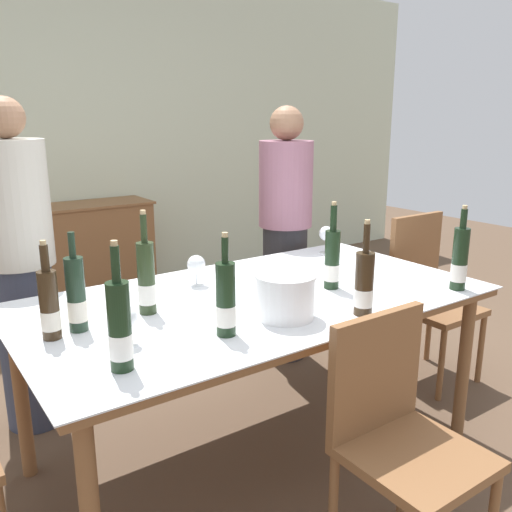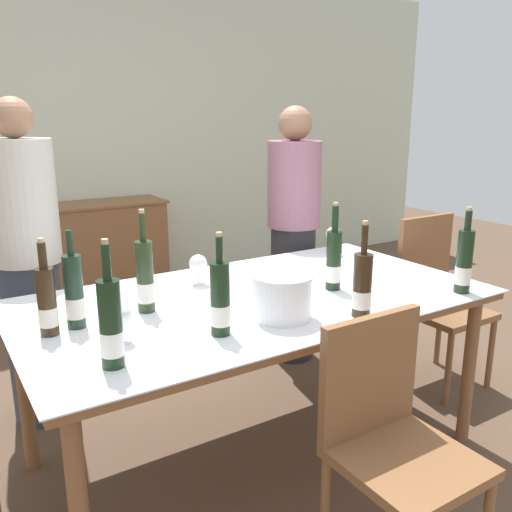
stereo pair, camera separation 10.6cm
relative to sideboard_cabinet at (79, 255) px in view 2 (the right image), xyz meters
The scene contains 20 objects.
ground_plane 2.61m from the sideboard_cabinet, 87.44° to the right, with size 12.00×12.00×0.00m, color brown.
back_wall 1.03m from the sideboard_cabinet, 68.41° to the left, with size 8.00×0.10×2.80m.
sideboard_cabinet is the anchor object (origin of this frame).
dining_table 2.59m from the sideboard_cabinet, 87.44° to the right, with size 2.01×1.09×0.78m.
ice_bucket 2.88m from the sideboard_cabinet, 88.79° to the right, with size 0.24×0.24×0.17m.
wine_bottle_0 3.19m from the sideboard_cabinet, 73.09° to the right, with size 0.07×0.07×0.38m.
wine_bottle_1 2.91m from the sideboard_cabinet, 94.39° to the right, with size 0.07×0.07×0.38m.
wine_bottle_2 2.57m from the sideboard_cabinet, 98.15° to the right, with size 0.07×0.07×0.41m.
wine_bottle_3 2.69m from the sideboard_cabinet, 106.26° to the right, with size 0.07×0.07×0.36m.
wine_bottle_4 2.64m from the sideboard_cabinet, 104.25° to the right, with size 0.07×0.07×0.37m.
wine_bottle_5 3.02m from the sideboard_cabinet, 102.19° to the right, with size 0.07×0.07×0.41m.
wine_bottle_6 2.76m from the sideboard_cabinet, 80.22° to the right, with size 0.07×0.07×0.40m.
wine_bottle_7 3.05m from the sideboard_cabinet, 83.67° to the right, with size 0.08×0.08×0.38m.
wine_glass_0 2.40m from the sideboard_cabinet, 68.19° to the right, with size 0.08×0.08×0.16m.
wine_glass_1 2.33m from the sideboard_cabinet, 90.54° to the right, with size 0.08×0.08×0.14m.
wine_glass_2 2.83m from the sideboard_cabinet, 101.14° to the right, with size 0.07×0.07×0.14m.
chair_near_front 3.35m from the sideboard_cabinet, 87.34° to the right, with size 0.42×0.42×0.89m.
chair_right_end 2.86m from the sideboard_cabinet, 60.26° to the right, with size 0.42×0.42×0.97m.
person_host 1.86m from the sideboard_cabinet, 111.31° to the right, with size 0.33×0.33×1.63m.
person_guest_left 2.03m from the sideboard_cabinet, 63.71° to the right, with size 0.33×0.33×1.60m.
Camera 2 is at (-1.20, -1.89, 1.54)m, focal length 38.00 mm.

